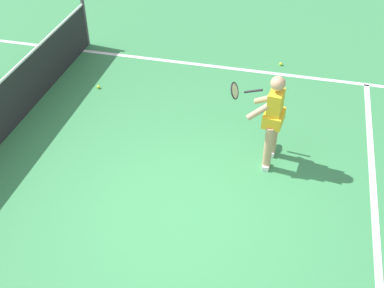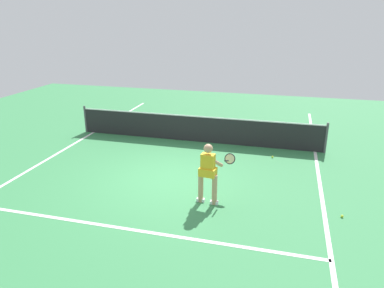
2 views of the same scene
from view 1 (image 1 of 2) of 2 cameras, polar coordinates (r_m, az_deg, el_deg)
name	(u,v)px [view 1 (image 1 of 2)]	position (r m, az deg, el deg)	size (l,w,h in m)	color
ground_plane	(182,212)	(7.12, -1.13, -7.83)	(24.95, 24.95, 0.00)	#38844C
service_line_marking	(377,246)	(7.13, 20.53, -10.99)	(8.42, 0.10, 0.01)	white
sideline_right_marking	(233,69)	(10.42, 4.79, 8.65)	(0.10, 17.19, 0.01)	white
tennis_player	(272,117)	(7.54, 9.20, 3.13)	(0.85, 0.91, 1.55)	tan
tennis_ball_near	(98,87)	(9.88, -10.72, 6.49)	(0.07, 0.07, 0.07)	#D1E533
tennis_ball_mid	(281,64)	(10.66, 10.20, 9.07)	(0.07, 0.07, 0.07)	#D1E533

